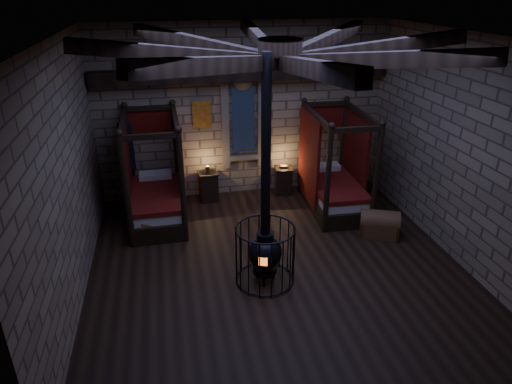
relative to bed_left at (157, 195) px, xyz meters
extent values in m
cube|color=black|center=(2.20, -2.41, -0.59)|extent=(7.00, 7.00, 0.01)
cube|color=#847054|center=(2.20, 1.09, 1.51)|extent=(7.00, 0.02, 4.20)
cube|color=#847054|center=(2.20, -5.91, 1.51)|extent=(7.00, 0.02, 4.20)
cube|color=#847054|center=(-1.30, -2.41, 1.51)|extent=(0.02, 7.00, 4.20)
cube|color=#847054|center=(5.70, -2.41, 1.51)|extent=(0.02, 7.00, 4.20)
cube|color=black|center=(2.20, -2.41, 3.61)|extent=(7.00, 7.00, 0.01)
cube|color=black|center=(2.20, 0.91, 2.46)|extent=(6.86, 0.35, 0.30)
cylinder|color=black|center=(2.20, -2.41, 3.46)|extent=(0.70, 0.70, 0.25)
cube|color=black|center=(2.20, 1.04, 1.31)|extent=(0.55, 0.04, 1.60)
cube|color=maroon|center=(1.20, 1.05, 1.51)|extent=(0.45, 0.03, 0.65)
cube|color=black|center=(-0.60, 0.93, 0.86)|extent=(0.30, 0.10, 1.15)
cube|color=black|center=(5.00, 0.93, 0.86)|extent=(0.30, 0.10, 1.15)
cube|color=black|center=(0.00, -0.09, -0.39)|extent=(1.20, 2.27, 0.39)
cube|color=beige|center=(0.00, -0.09, -0.09)|extent=(1.07, 2.10, 0.24)
cube|color=maroon|center=(0.00, -0.09, 0.06)|extent=(1.14, 2.14, 0.11)
cube|color=beige|center=(-0.01, 0.73, 0.17)|extent=(0.76, 0.39, 0.15)
cube|color=#5E0F08|center=(-0.01, 1.03, 1.42)|extent=(1.19, 0.07, 0.60)
cylinder|color=black|center=(-0.53, -1.18, 0.60)|extent=(0.12, 0.12, 2.38)
cylinder|color=black|center=(-0.56, 0.99, 0.60)|extent=(0.12, 0.12, 2.38)
cylinder|color=black|center=(0.56, -1.17, 0.60)|extent=(0.12, 0.12, 2.38)
cylinder|color=black|center=(0.53, 1.00, 0.60)|extent=(0.12, 0.12, 2.38)
cube|color=#5E0F08|center=(-0.58, 0.23, 0.66)|extent=(0.09, 1.63, 2.11)
cube|color=#5E0F08|center=(0.57, 0.24, 0.66)|extent=(0.09, 1.63, 2.11)
cube|color=black|center=(4.12, -0.34, -0.40)|extent=(1.24, 2.26, 0.38)
cube|color=beige|center=(4.12, -0.34, -0.10)|extent=(1.10, 2.09, 0.23)
cube|color=maroon|center=(4.12, -0.34, 0.05)|extent=(1.17, 2.13, 0.11)
cube|color=beige|center=(4.15, 0.47, 0.16)|extent=(0.76, 0.40, 0.15)
cube|color=#5E0F08|center=(4.16, 0.75, 1.38)|extent=(1.17, 0.10, 0.59)
cylinder|color=black|center=(3.54, -1.39, 0.58)|extent=(0.12, 0.12, 2.35)
cylinder|color=black|center=(3.63, 0.74, 0.58)|extent=(0.12, 0.12, 2.35)
cylinder|color=black|center=(4.61, -1.43, 0.58)|extent=(0.12, 0.12, 2.35)
cylinder|color=black|center=(4.69, 0.70, 0.58)|extent=(0.12, 0.12, 2.35)
cube|color=#5E0F08|center=(3.57, 0.00, 0.64)|extent=(0.13, 1.60, 2.08)
cube|color=#5E0F08|center=(4.70, -0.05, 0.64)|extent=(0.13, 1.60, 2.08)
cube|color=brown|center=(0.04, -0.86, -0.42)|extent=(0.90, 0.64, 0.34)
cylinder|color=brown|center=(0.04, -0.86, -0.25)|extent=(0.90, 0.64, 0.50)
cube|color=olive|center=(-0.34, -0.92, -0.42)|extent=(0.14, 0.53, 0.36)
cube|color=olive|center=(0.42, -0.79, -0.42)|extent=(0.14, 0.53, 0.36)
cube|color=brown|center=(4.64, -1.76, -0.42)|extent=(0.93, 0.77, 0.33)
cylinder|color=brown|center=(4.64, -1.76, -0.25)|extent=(0.93, 0.77, 0.49)
cube|color=olive|center=(4.29, -1.62, -0.42)|extent=(0.24, 0.49, 0.35)
cube|color=olive|center=(4.98, -1.90, -0.42)|extent=(0.24, 0.49, 0.35)
cube|color=black|center=(1.25, 0.71, -0.23)|extent=(0.46, 0.44, 0.71)
cube|color=black|center=(1.25, 0.71, 0.14)|extent=(0.50, 0.48, 0.04)
cylinder|color=olive|center=(1.25, 0.71, 0.24)|extent=(0.10, 0.10, 0.16)
cube|color=black|center=(3.17, 0.72, -0.26)|extent=(0.45, 0.43, 0.67)
cube|color=black|center=(3.17, 0.72, 0.10)|extent=(0.49, 0.48, 0.04)
cube|color=brown|center=(3.17, 0.72, 0.15)|extent=(0.19, 0.15, 0.05)
cylinder|color=black|center=(1.88, -2.88, -0.35)|extent=(0.43, 0.43, 0.11)
sphere|color=black|center=(1.88, -2.88, 0.01)|extent=(0.61, 0.61, 0.61)
cylinder|color=black|center=(1.88, -2.88, 0.33)|extent=(0.30, 0.30, 0.15)
cube|color=#FF5914|center=(1.78, -3.16, 0.01)|extent=(0.15, 0.07, 0.15)
cylinder|color=black|center=(1.88, -2.88, 1.92)|extent=(0.16, 0.16, 3.08)
torus|color=black|center=(1.88, -2.88, -0.55)|extent=(1.07, 1.07, 0.03)
torus|color=black|center=(1.88, -2.88, 0.49)|extent=(1.07, 1.07, 0.03)
camera|label=1|loc=(0.35, -9.62, 4.38)|focal=32.00mm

